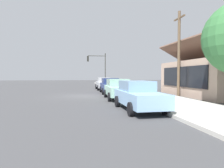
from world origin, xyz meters
The scene contains 10 objects.
ground_plane centered at (0.00, 0.00, 0.00)m, with size 120.00×120.00×0.00m, color #424244.
sidewalk_curb centered at (0.00, 5.60, 0.08)m, with size 60.00×4.20×0.16m, color beige.
car_silver centered at (-7.85, 2.86, 0.82)m, with size 4.61×2.08×1.59m.
car_navy centered at (-2.43, 2.85, 0.82)m, with size 4.56×2.19×1.59m.
car_seafoam centered at (2.83, 2.62, 0.81)m, with size 4.52×2.14×1.59m.
car_skyblue centered at (8.17, 2.63, 0.81)m, with size 4.69×2.03×1.59m.
storefront_building centered at (1.82, 11.98, 1.75)m, with size 9.88×6.91×5.10m.
traffic_light_main centered at (-11.83, 2.54, 3.49)m, with size 0.37×2.79×5.20m.
utility_pole_wooden centered at (2.06, 8.20, 3.93)m, with size 1.80×0.24×7.50m.
fire_hydrant_red centered at (-1.48, 4.20, 0.50)m, with size 0.22×0.22×0.71m.
Camera 1 is at (18.85, -0.67, 1.90)m, focal length 32.79 mm.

